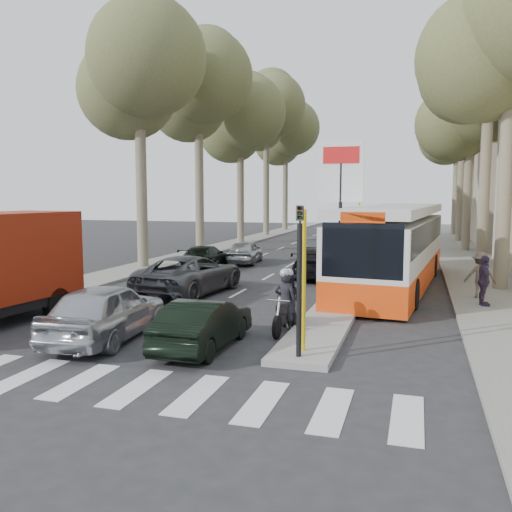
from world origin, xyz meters
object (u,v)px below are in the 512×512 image
Objects in this scene: motorcycle at (287,302)px; city_bus at (393,244)px; silver_hatchback at (106,311)px; dark_hatchback at (204,324)px.

city_bus is at bearing 74.73° from motorcycle.
silver_hatchback is 12.70m from city_bus.
silver_hatchback is 0.34× the size of city_bus.
dark_hatchback is 0.29× the size of city_bus.
silver_hatchback is at bearing -149.50° from motorcycle.
city_bus is 6.22× the size of motorcycle.
motorcycle reaches higher than dark_hatchback.
dark_hatchback is 11.46m from city_bus.
city_bus is (4.11, 10.64, 1.18)m from dark_hatchback.
silver_hatchback is at bearing 0.32° from dark_hatchback.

